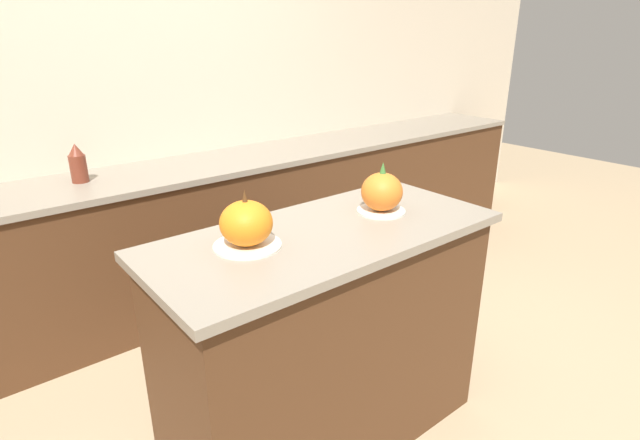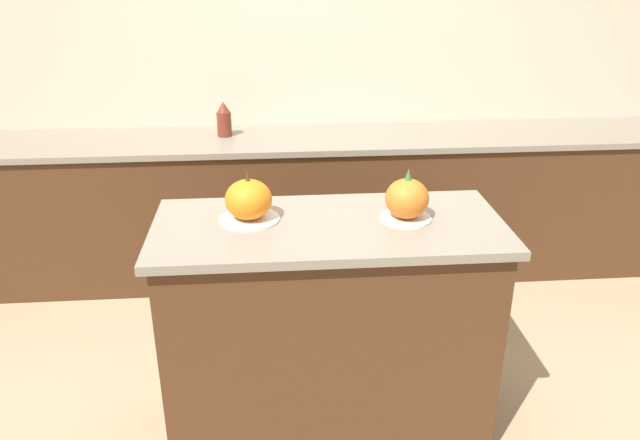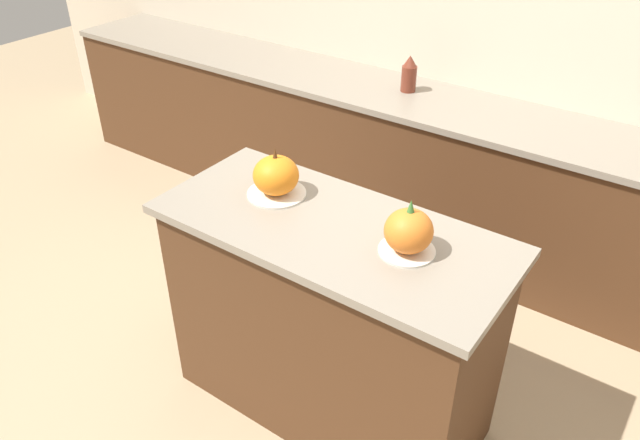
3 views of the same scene
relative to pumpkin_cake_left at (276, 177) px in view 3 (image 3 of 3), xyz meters
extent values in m
plane|color=tan|center=(0.30, -0.06, -1.04)|extent=(12.00, 12.00, 0.00)
cube|color=beige|center=(0.30, 1.69, 0.21)|extent=(8.00, 0.06, 2.50)
cube|color=#4C2D19|center=(0.30, -0.06, -0.58)|extent=(1.29, 0.55, 0.92)
cube|color=gray|center=(0.30, -0.06, -0.10)|extent=(1.35, 0.61, 0.03)
cube|color=#4C2D19|center=(0.30, 1.36, -0.61)|extent=(6.00, 0.56, 0.86)
cube|color=gray|center=(0.30, 1.36, -0.16)|extent=(6.00, 0.60, 0.03)
cylinder|color=silver|center=(0.00, 0.00, -0.08)|extent=(0.23, 0.23, 0.01)
ellipsoid|color=orange|center=(0.00, 0.00, 0.01)|extent=(0.18, 0.18, 0.15)
cone|color=#4C2D14|center=(0.00, 0.00, 0.10)|extent=(0.02, 0.02, 0.05)
cylinder|color=silver|center=(0.61, -0.04, -0.08)|extent=(0.20, 0.20, 0.01)
ellipsoid|color=orange|center=(0.61, -0.04, 0.01)|extent=(0.17, 0.17, 0.15)
cone|color=#38702D|center=(0.61, -0.04, 0.10)|extent=(0.03, 0.03, 0.05)
cylinder|color=maroon|center=(-0.18, 1.41, -0.07)|extent=(0.09, 0.09, 0.14)
cone|color=maroon|center=(-0.18, 1.41, 0.03)|extent=(0.08, 0.08, 0.06)
camera|label=1|loc=(-0.79, -1.38, 0.62)|focal=28.00mm
camera|label=2|loc=(0.09, -2.23, 0.89)|focal=35.00mm
camera|label=3|loc=(1.37, -1.63, 1.19)|focal=35.00mm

